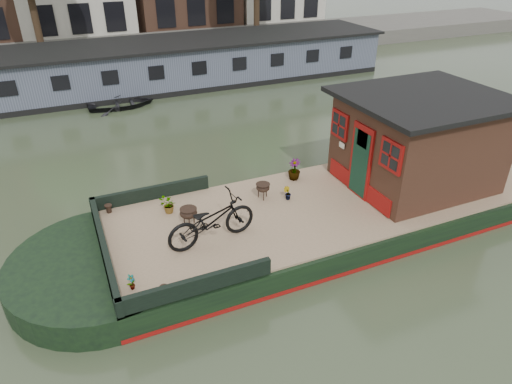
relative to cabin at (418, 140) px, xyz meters
name	(u,v)px	position (x,y,z in m)	size (l,w,h in m)	color
ground	(341,219)	(-2.19, 0.00, -1.88)	(120.00, 120.00, 0.00)	#2B3522
houseboat_hull	(297,221)	(-3.52, 0.00, -1.60)	(14.01, 4.02, 0.60)	black
houseboat_deck	(343,198)	(-2.19, 0.00, -1.25)	(11.80, 3.80, 0.05)	#97795D
bow_bulwark	(145,238)	(-7.25, 0.00, -1.05)	(3.00, 4.00, 0.35)	black
cabin	(418,140)	(0.00, 0.00, 0.00)	(4.00, 3.50, 2.42)	black
bicycle	(212,220)	(-5.87, -0.45, -0.69)	(0.71, 2.05, 1.07)	black
potted_plant_b	(287,193)	(-3.53, 0.51, -1.06)	(0.19, 0.15, 0.35)	brown
potted_plant_c	(168,205)	(-6.46, 1.09, -1.01)	(0.39, 0.33, 0.43)	brown
potted_plant_d	(294,169)	(-2.86, 1.42, -0.93)	(0.33, 0.33, 0.59)	#983629
potted_plant_e	(132,282)	(-7.79, -1.32, -1.06)	(0.18, 0.12, 0.34)	#A25C2F
brazier_front	(189,217)	(-6.16, 0.37, -1.00)	(0.41, 0.41, 0.45)	black
brazier_rear	(263,191)	(-4.08, 0.81, -1.02)	(0.38, 0.38, 0.41)	black
bollard_port	(109,209)	(-7.79, 1.70, -1.12)	(0.18, 0.18, 0.21)	black
bollard_stbd	(164,290)	(-7.26, -1.70, -1.14)	(0.16, 0.16, 0.18)	black
dinghy	(121,101)	(-5.94, 11.50, -1.59)	(2.01, 2.81, 0.58)	black
far_houseboat	(187,63)	(-2.19, 14.00, -0.91)	(20.40, 4.40, 2.11)	#4F566A
quay	(158,48)	(-2.19, 20.50, -1.43)	(60.00, 6.00, 0.90)	#47443F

